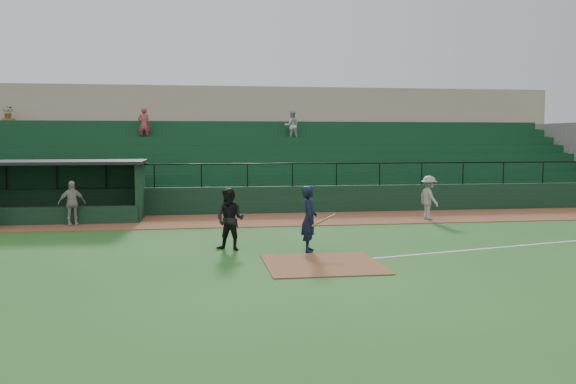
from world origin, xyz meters
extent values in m
plane|color=#20521A|center=(0.00, 0.00, 0.00)|extent=(90.00, 90.00, 0.00)
cube|color=brown|center=(0.00, 8.00, 0.01)|extent=(40.00, 4.00, 0.03)
cube|color=brown|center=(0.00, -1.00, 0.01)|extent=(3.00, 3.00, 0.03)
cube|color=white|center=(8.00, 1.20, 0.01)|extent=(17.49, 4.44, 0.01)
cube|color=black|center=(0.00, 10.20, 0.60)|extent=(36.00, 0.35, 1.20)
cylinder|color=black|center=(0.00, 10.20, 2.20)|extent=(36.00, 0.06, 0.06)
cube|color=slate|center=(0.00, 15.10, 1.80)|extent=(36.00, 9.00, 3.60)
cube|color=#103E1F|center=(0.00, 14.60, 2.25)|extent=(34.56, 8.00, 4.05)
cube|color=slate|center=(18.00, 15.15, 2.10)|extent=(0.35, 9.50, 4.20)
cube|color=tan|center=(0.00, 21.60, 3.20)|extent=(38.00, 3.00, 6.40)
cube|color=slate|center=(0.00, 19.60, 3.70)|extent=(36.00, 2.00, 0.20)
cylinder|color=#A55138|center=(-13.42, 19.50, 4.10)|extent=(0.70, 0.70, 0.60)
imported|color=#2D5923|center=(-13.42, 19.50, 4.73)|extent=(0.59, 0.51, 0.66)
imported|color=#BABABA|center=(2.04, 16.90, 3.99)|extent=(0.82, 0.64, 1.69)
imported|color=#A13B40|center=(-5.90, 16.90, 4.04)|extent=(0.65, 0.43, 1.78)
cube|color=black|center=(-9.75, 10.40, 1.15)|extent=(8.50, 0.20, 2.30)
cube|color=black|center=(-5.50, 9.10, 1.15)|extent=(0.20, 2.60, 2.30)
cube|color=black|center=(-9.75, 9.10, 2.36)|extent=(8.90, 3.20, 0.12)
cube|color=olive|center=(-9.75, 10.00, 0.25)|extent=(7.65, 0.40, 0.50)
cube|color=black|center=(-9.75, 7.75, 0.35)|extent=(8.50, 0.12, 0.70)
imported|color=black|center=(-0.01, 0.88, 0.96)|extent=(0.58, 0.78, 1.93)
cylinder|color=olive|center=(0.39, 0.68, 0.95)|extent=(0.79, 0.34, 0.35)
imported|color=black|center=(-2.28, 1.44, 0.93)|extent=(1.12, 1.04, 1.85)
imported|color=gray|center=(6.11, 7.03, 0.91)|extent=(0.85, 1.24, 1.77)
imported|color=#ACA6A1|center=(-7.91, 7.45, 0.87)|extent=(1.07, 0.71, 1.69)
camera|label=1|loc=(-3.31, -16.58, 3.31)|focal=38.28mm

